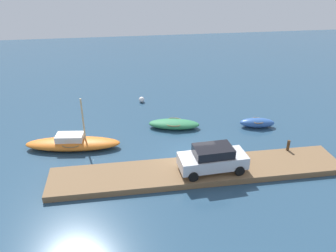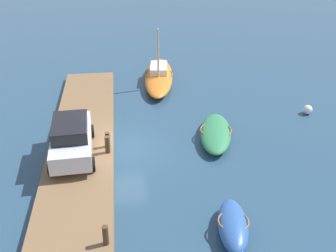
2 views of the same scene
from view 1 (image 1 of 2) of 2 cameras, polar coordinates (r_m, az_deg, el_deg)
name	(u,v)px [view 1 (image 1 of 2)]	position (r m, az deg, el deg)	size (l,w,h in m)	color
ground_plane	(192,159)	(24.25, 4.05, -5.52)	(84.00, 84.00, 0.00)	navy
dock_platform	(198,171)	(22.62, 5.09, -7.55)	(19.25, 3.13, 0.41)	brown
dinghy_blue	(257,123)	(29.37, 14.74, 0.55)	(3.02, 1.56, 0.77)	#2D569E
rowboat_green	(174,124)	(28.27, 1.01, 0.34)	(4.45, 2.44, 0.69)	#2D7A4C
sailboat_orange	(73,143)	(26.20, -15.70, -2.75)	(7.15, 2.70, 3.99)	orange
mooring_post_west	(199,153)	(23.45, 5.23, -4.48)	(0.22, 0.22, 0.78)	#47331E
mooring_post_mid_west	(207,152)	(23.55, 6.51, -4.28)	(0.24, 0.24, 0.86)	#47331E
mooring_post_mid_east	(288,145)	(25.69, 19.54, -3.08)	(0.21, 0.21, 0.78)	#47331E
parked_car	(213,158)	(21.96, 7.50, -5.42)	(4.42, 2.22, 1.73)	silver
marker_buoy	(142,100)	(33.47, -4.45, 4.45)	(0.55, 0.55, 0.55)	silver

